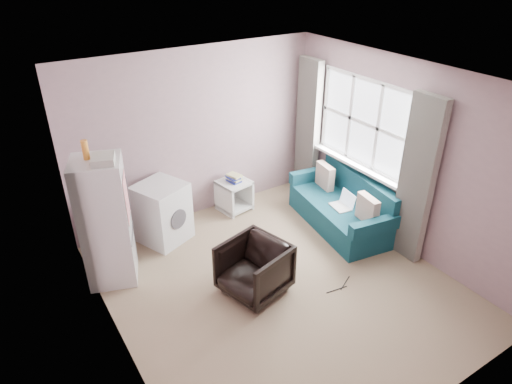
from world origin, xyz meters
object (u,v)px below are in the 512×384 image
washing_machine (162,211)px  sofa (344,208)px  armchair (254,267)px  side_table (234,193)px  fridge (105,222)px

washing_machine → sofa: size_ratio=0.46×
armchair → sofa: bearing=91.0°
side_table → sofa: size_ratio=0.33×
side_table → washing_machine: bearing=-172.2°
armchair → fridge: (-1.33, 1.16, 0.46)m
washing_machine → armchair: bearing=-96.0°
washing_machine → fridge: bearing=-174.7°
armchair → washing_machine: size_ratio=0.85×
washing_machine → side_table: size_ratio=1.40×
side_table → sofa: bearing=-47.8°
armchair → fridge: bearing=-146.0°
armchair → side_table: (0.76, 1.78, -0.07)m
fridge → washing_machine: fridge is taller
armchair → washing_machine: 1.68m
side_table → sofa: (1.13, -1.24, 0.00)m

